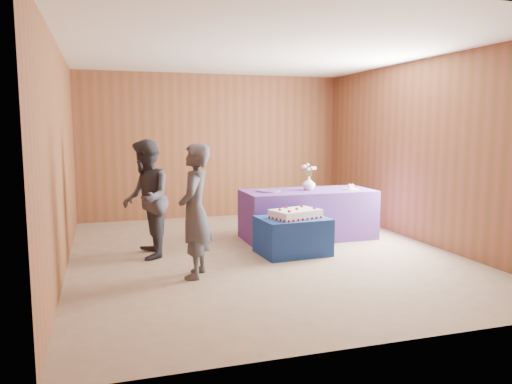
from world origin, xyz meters
name	(u,v)px	position (x,y,z in m)	size (l,w,h in m)	color
ground	(262,254)	(0.00, 0.00, 0.00)	(6.00, 6.00, 0.00)	gray
room_shell	(262,120)	(0.00, 0.00, 1.80)	(5.04, 6.04, 2.72)	brown
cake_table	(293,236)	(0.39, -0.13, 0.25)	(0.90, 0.70, 0.50)	#1A4392
serving_table	(308,214)	(0.98, 0.71, 0.38)	(2.00, 0.90, 0.75)	#432E7E
sheet_cake	(296,214)	(0.42, -0.16, 0.56)	(0.75, 0.61, 0.15)	white
vase	(309,183)	(0.99, 0.71, 0.85)	(0.20, 0.20, 0.21)	white
flower_spray	(309,167)	(0.99, 0.71, 1.11)	(0.23, 0.23, 0.18)	#2F5A24
platter	(269,191)	(0.35, 0.74, 0.76)	(0.35, 0.35, 0.02)	#6B4891
plate	(351,189)	(1.66, 0.60, 0.76)	(0.22, 0.22, 0.01)	silver
cake_slice	(351,186)	(1.66, 0.60, 0.80)	(0.09, 0.08, 0.09)	white
knife	(356,191)	(1.64, 0.41, 0.75)	(0.26, 0.02, 0.00)	#B8B9BD
guest_left	(195,211)	(-1.05, -0.77, 0.77)	(0.56, 0.37, 1.53)	#3B3D46
guest_right	(146,199)	(-1.50, 0.27, 0.78)	(0.76, 0.59, 1.56)	#312F39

